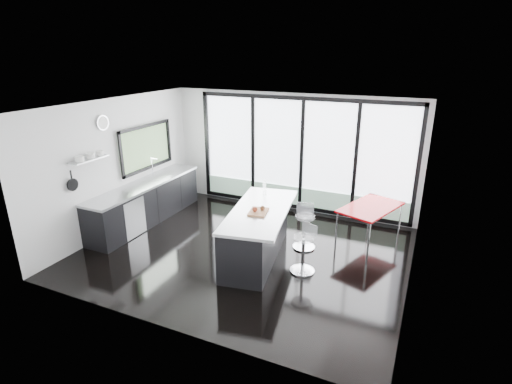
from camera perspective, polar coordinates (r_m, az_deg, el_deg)
The scene contains 11 objects.
floor at distance 7.88m, azimuth -1.58°, elevation -8.48°, with size 6.00×5.00×0.00m, color black.
ceiling at distance 7.00m, azimuth -1.80°, elevation 12.16°, with size 6.00×5.00×0.00m, color white.
wall_back at distance 9.46m, azimuth 6.40°, elevation 4.58°, with size 6.00×0.09×2.80m.
wall_front at distance 5.35m, azimuth -13.56°, elevation -6.54°, with size 6.00×0.00×2.80m, color silver.
wall_left at distance 9.13m, azimuth -18.01°, elevation 5.07°, with size 0.26×5.00×2.80m.
wall_right at distance 6.65m, azimuth 22.26°, elevation -2.24°, with size 0.00×5.00×2.80m, color silver.
counter_cabinets at distance 9.35m, azimuth -15.42°, elevation -1.41°, with size 0.69×3.24×1.36m.
island at distance 7.50m, azimuth 0.04°, elevation -5.79°, with size 1.40×2.51×1.26m.
bar_stool_near at distance 7.10m, azimuth 6.72°, elevation -8.83°, with size 0.43×0.43×0.68m, color silver.
bar_stool_far at distance 7.91m, azimuth 6.93°, elevation -5.66°, with size 0.44×0.44×0.70m, color silver.
red_table at distance 8.46m, azimuth 15.86°, elevation -4.35°, with size 0.81×1.41×0.76m, color #A5050A.
Camera 1 is at (3.06, -6.23, 3.72)m, focal length 28.00 mm.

